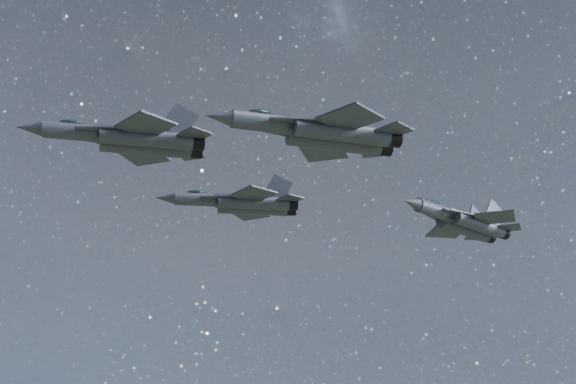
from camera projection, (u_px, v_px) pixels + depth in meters
name	position (u px, v px, depth m)	size (l,w,h in m)	color
jet_lead	(131.00, 139.00, 79.84)	(19.24, 13.09, 4.83)	#363843
jet_left	(241.00, 203.00, 99.85)	(18.35, 12.27, 4.65)	#363843
jet_right	(323.00, 132.00, 73.42)	(19.15, 13.24, 4.81)	#363843
jet_slot	(464.00, 222.00, 101.45)	(19.73, 13.39, 4.96)	#363843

